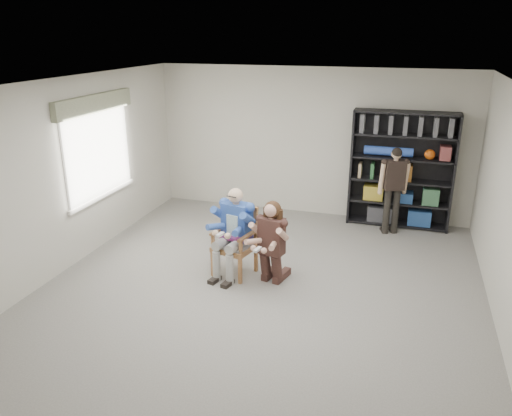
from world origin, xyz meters
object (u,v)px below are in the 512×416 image
(standing_man, at_px, (393,191))
(seated_man, at_px, (234,232))
(armchair, at_px, (234,242))
(bookshelf, at_px, (401,170))
(kneeling_woman, at_px, (271,244))

(standing_man, bearing_deg, seated_man, -154.10)
(armchair, height_order, bookshelf, bookshelf)
(bookshelf, bearing_deg, seated_man, -128.98)
(seated_man, bearing_deg, bookshelf, 64.07)
(kneeling_woman, bearing_deg, armchair, -178.64)
(standing_man, bearing_deg, kneeling_woman, -143.89)
(armchair, distance_m, bookshelf, 3.56)
(kneeling_woman, distance_m, standing_man, 2.87)
(armchair, xyz_separation_m, seated_man, (0.00, 0.00, 0.15))
(bookshelf, bearing_deg, standing_man, -102.81)
(armchair, distance_m, standing_man, 3.14)
(seated_man, distance_m, kneeling_woman, 0.59)
(armchair, height_order, kneeling_woman, kneeling_woman)
(kneeling_woman, height_order, bookshelf, bookshelf)
(armchair, xyz_separation_m, standing_man, (2.11, 2.30, 0.27))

